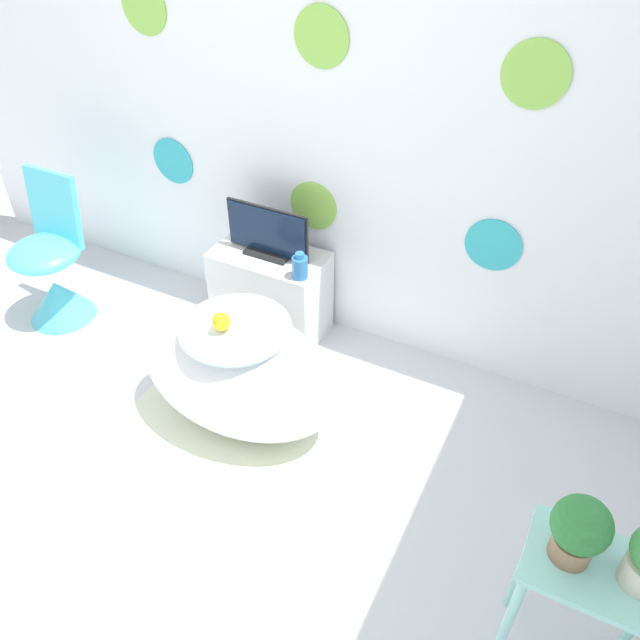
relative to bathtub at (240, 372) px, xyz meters
name	(u,v)px	position (x,y,z in m)	size (l,w,h in m)	color
ground_plane	(111,570)	(-0.03, -0.91, -0.28)	(12.00, 12.00, 0.00)	silver
wall_back_dotted	(318,89)	(-0.03, 0.85, 1.02)	(4.83, 0.05, 2.60)	white
rug	(244,431)	(0.06, -0.10, -0.28)	(1.16, 0.92, 0.01)	silver
bathtub	(240,372)	(0.00, 0.00, 0.00)	(0.97, 0.59, 0.56)	white
rubber_duck	(220,321)	(-0.04, -0.05, 0.33)	(0.08, 0.09, 0.09)	yellow
chair	(54,276)	(-1.34, 0.19, -0.01)	(0.39, 0.39, 0.84)	#4CC6DB
tv_cabinet	(271,292)	(-0.21, 0.63, -0.04)	(0.59, 0.33, 0.49)	silver
tv	(268,234)	(-0.21, 0.63, 0.33)	(0.46, 0.12, 0.27)	black
vase	(300,267)	(0.03, 0.52, 0.27)	(0.08, 0.08, 0.14)	#2D72B7
side_table	(589,594)	(1.55, -0.47, 0.16)	(0.43, 0.28, 0.58)	#99E0D8
potted_plant_left	(580,529)	(1.46, -0.46, 0.43)	(0.17, 0.17, 0.24)	#8C6B4C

